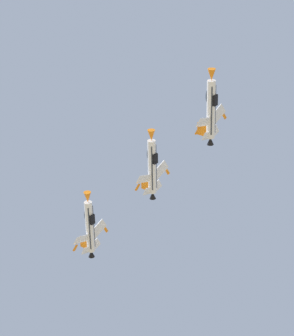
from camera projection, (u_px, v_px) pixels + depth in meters
The scene contains 3 objects.
fighter_jet_lead at pixel (211, 108), 141.83m from camera, with size 8.82×15.08×8.04m.
fighter_jet_left_wing at pixel (152, 166), 150.79m from camera, with size 9.03×15.08×7.65m.
fighter_jet_right_wing at pixel (90, 226), 153.67m from camera, with size 8.89×15.08×7.91m.
Camera 1 is at (2.10, -2.50, 1.48)m, focal length 77.71 mm.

